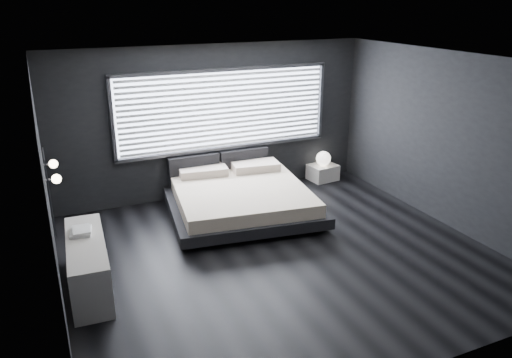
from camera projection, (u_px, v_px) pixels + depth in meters
name	position (u px, v px, depth m)	size (l,w,h in m)	color
room	(281.00, 164.00, 6.87)	(6.04, 6.00, 2.80)	black
window	(225.00, 110.00, 9.19)	(4.14, 0.09, 1.52)	white
headboard	(219.00, 165.00, 9.44)	(1.96, 0.16, 0.52)	black
sconce_near	(56.00, 179.00, 5.74)	(0.18, 0.11, 0.11)	silver
sconce_far	(53.00, 164.00, 6.26)	(0.18, 0.11, 0.11)	silver
wall_art_upper	(47.00, 176.00, 5.11)	(0.01, 0.48, 0.48)	#47474C
wall_art_lower	(52.00, 209.00, 5.48)	(0.01, 0.48, 0.48)	#47474C
bed	(241.00, 198.00, 8.64)	(2.75, 2.65, 0.64)	black
nightstand	(323.00, 172.00, 10.30)	(0.55, 0.46, 0.32)	silver
orb_lamp	(323.00, 159.00, 10.17)	(0.30, 0.30, 0.30)	white
dresser	(88.00, 264.00, 6.42)	(0.57, 1.70, 0.67)	silver
book_stack	(81.00, 231.00, 6.50)	(0.31, 0.37, 0.07)	silver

